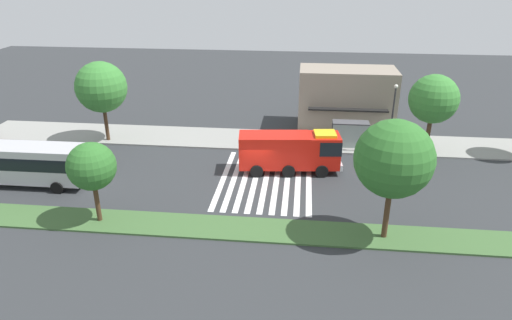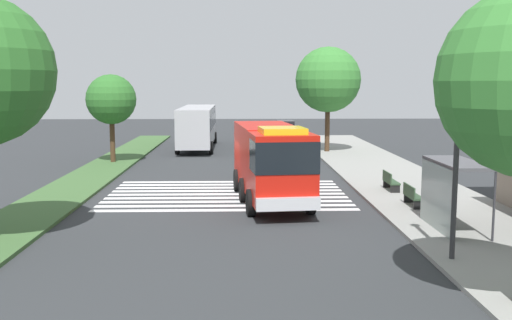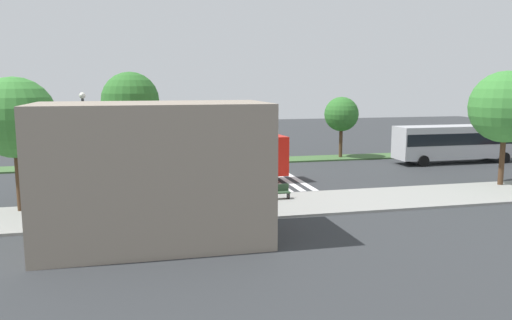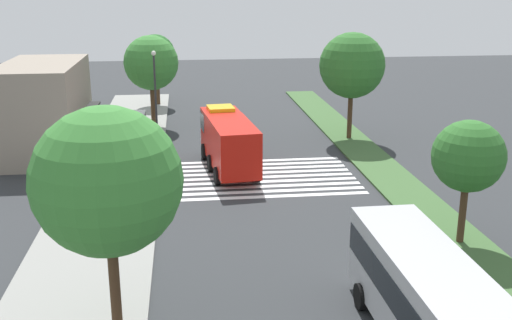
{
  "view_description": "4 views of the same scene",
  "coord_description": "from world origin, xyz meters",
  "px_view_note": "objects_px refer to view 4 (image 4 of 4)",
  "views": [
    {
      "loc": [
        3.63,
        -34.23,
        16.89
      ],
      "look_at": [
        -0.07,
        0.46,
        1.6
      ],
      "focal_mm": 31.9,
      "sensor_mm": 36.0,
      "label": 1
    },
    {
      "loc": [
        28.71,
        0.63,
        5.34
      ],
      "look_at": [
        0.87,
        1.4,
        1.69
      ],
      "focal_mm": 41.02,
      "sensor_mm": 36.0,
      "label": 2
    },
    {
      "loc": [
        9.1,
        37.72,
        7.31
      ],
      "look_at": [
        0.35,
        1.25,
        1.57
      ],
      "focal_mm": 35.7,
      "sensor_mm": 36.0,
      "label": 3
    },
    {
      "loc": [
        -35.18,
        4.79,
        11.92
      ],
      "look_at": [
        0.23,
        0.52,
        1.32
      ],
      "focal_mm": 42.61,
      "sensor_mm": 36.0,
      "label": 4
    }
  ],
  "objects_px": {
    "fire_truck": "(228,139)",
    "sidewalk_tree_far_west": "(107,182)",
    "sidewalk_tree_west": "(151,63)",
    "bench_west_of_shelter": "(133,174)",
    "street_lamp": "(155,87)",
    "bus_stop_shelter": "(140,124)",
    "bench_near_shelter": "(138,157)",
    "median_tree_far_west": "(468,157)",
    "transit_bus": "(443,316)",
    "sidewalk_tree_center": "(156,54)",
    "median_tree_west": "(352,66)"
  },
  "relations": [
    {
      "from": "fire_truck",
      "to": "sidewalk_tree_far_west",
      "type": "relative_size",
      "value": 1.13
    },
    {
      "from": "sidewalk_tree_west",
      "to": "bench_west_of_shelter",
      "type": "bearing_deg",
      "value": 177.57
    },
    {
      "from": "street_lamp",
      "to": "bus_stop_shelter",
      "type": "bearing_deg",
      "value": 163.45
    },
    {
      "from": "fire_truck",
      "to": "bus_stop_shelter",
      "type": "relative_size",
      "value": 2.57
    },
    {
      "from": "sidewalk_tree_far_west",
      "to": "bench_near_shelter",
      "type": "bearing_deg",
      "value": 1.77
    },
    {
      "from": "fire_truck",
      "to": "median_tree_far_west",
      "type": "xyz_separation_m",
      "value": [
        -13.23,
        -9.9,
        2.29
      ]
    },
    {
      "from": "bus_stop_shelter",
      "to": "bench_west_of_shelter",
      "type": "height_order",
      "value": "bus_stop_shelter"
    },
    {
      "from": "bench_near_shelter",
      "to": "median_tree_far_west",
      "type": "bearing_deg",
      "value": -132.72
    },
    {
      "from": "transit_bus",
      "to": "bus_stop_shelter",
      "type": "relative_size",
      "value": 3.39
    },
    {
      "from": "street_lamp",
      "to": "sidewalk_tree_far_west",
      "type": "distance_m",
      "value": 27.99
    },
    {
      "from": "sidewalk_tree_far_west",
      "to": "sidewalk_tree_center",
      "type": "xyz_separation_m",
      "value": [
        40.71,
        0.0,
        -0.61
      ]
    },
    {
      "from": "transit_bus",
      "to": "sidewalk_tree_far_west",
      "type": "height_order",
      "value": "sidewalk_tree_far_west"
    },
    {
      "from": "sidewalk_tree_center",
      "to": "median_tree_west",
      "type": "relative_size",
      "value": 0.84
    },
    {
      "from": "transit_bus",
      "to": "median_tree_far_west",
      "type": "xyz_separation_m",
      "value": [
        9.26,
        -5.0,
        2.24
      ]
    },
    {
      "from": "transit_bus",
      "to": "bench_west_of_shelter",
      "type": "height_order",
      "value": "transit_bus"
    },
    {
      "from": "sidewalk_tree_far_west",
      "to": "transit_bus",
      "type": "bearing_deg",
      "value": -109.01
    },
    {
      "from": "sidewalk_tree_west",
      "to": "sidewalk_tree_center",
      "type": "relative_size",
      "value": 1.1
    },
    {
      "from": "bench_west_of_shelter",
      "to": "median_tree_west",
      "type": "relative_size",
      "value": 0.2
    },
    {
      "from": "transit_bus",
      "to": "street_lamp",
      "type": "relative_size",
      "value": 1.79
    },
    {
      "from": "bus_stop_shelter",
      "to": "bench_near_shelter",
      "type": "bearing_deg",
      "value": -179.62
    },
    {
      "from": "median_tree_west",
      "to": "sidewalk_tree_west",
      "type": "bearing_deg",
      "value": 68.09
    },
    {
      "from": "bench_west_of_shelter",
      "to": "street_lamp",
      "type": "bearing_deg",
      "value": -5.22
    },
    {
      "from": "fire_truck",
      "to": "bench_west_of_shelter",
      "type": "xyz_separation_m",
      "value": [
        -2.32,
        5.96,
        -1.4
      ]
    },
    {
      "from": "transit_bus",
      "to": "sidewalk_tree_center",
      "type": "height_order",
      "value": "sidewalk_tree_center"
    },
    {
      "from": "fire_truck",
      "to": "bus_stop_shelter",
      "type": "distance_m",
      "value": 8.07
    },
    {
      "from": "bench_near_shelter",
      "to": "median_tree_far_west",
      "type": "relative_size",
      "value": 0.28
    },
    {
      "from": "fire_truck",
      "to": "median_tree_west",
      "type": "height_order",
      "value": "median_tree_west"
    },
    {
      "from": "fire_truck",
      "to": "bench_west_of_shelter",
      "type": "height_order",
      "value": "fire_truck"
    },
    {
      "from": "bench_near_shelter",
      "to": "sidewalk_tree_far_west",
      "type": "xyz_separation_m",
      "value": [
        -20.38,
        -0.63,
        5.02
      ]
    },
    {
      "from": "bus_stop_shelter",
      "to": "street_lamp",
      "type": "xyz_separation_m",
      "value": [
        3.56,
        -1.06,
        2.12
      ]
    },
    {
      "from": "sidewalk_tree_center",
      "to": "bench_near_shelter",
      "type": "bearing_deg",
      "value": 178.22
    },
    {
      "from": "bench_west_of_shelter",
      "to": "sidewalk_tree_west",
      "type": "xyz_separation_m",
      "value": [
        14.85,
        -0.63,
        4.78
      ]
    },
    {
      "from": "bench_west_of_shelter",
      "to": "median_tree_west",
      "type": "bearing_deg",
      "value": -61.18
    },
    {
      "from": "transit_bus",
      "to": "sidewalk_tree_far_west",
      "type": "xyz_separation_m",
      "value": [
        3.52,
        10.23,
        3.58
      ]
    },
    {
      "from": "bus_stop_shelter",
      "to": "median_tree_far_west",
      "type": "bearing_deg",
      "value": -139.57
    },
    {
      "from": "median_tree_far_west",
      "to": "median_tree_west",
      "type": "bearing_deg",
      "value": 0.0
    },
    {
      "from": "transit_bus",
      "to": "bench_west_of_shelter",
      "type": "bearing_deg",
      "value": -152.03
    },
    {
      "from": "fire_truck",
      "to": "sidewalk_tree_west",
      "type": "xyz_separation_m",
      "value": [
        12.53,
        5.32,
        3.39
      ]
    },
    {
      "from": "bench_near_shelter",
      "to": "sidewalk_tree_center",
      "type": "bearing_deg",
      "value": -1.78
    },
    {
      "from": "sidewalk_tree_far_west",
      "to": "sidewalk_tree_west",
      "type": "distance_m",
      "value": 31.5
    },
    {
      "from": "sidewalk_tree_west",
      "to": "median_tree_west",
      "type": "bearing_deg",
      "value": -111.91
    },
    {
      "from": "bus_stop_shelter",
      "to": "bench_near_shelter",
      "type": "distance_m",
      "value": 4.2
    },
    {
      "from": "sidewalk_tree_west",
      "to": "bus_stop_shelter",
      "type": "bearing_deg",
      "value": 174.72
    },
    {
      "from": "bench_west_of_shelter",
      "to": "sidewalk_tree_west",
      "type": "distance_m",
      "value": 15.61
    },
    {
      "from": "sidewalk_tree_center",
      "to": "fire_truck",
      "type": "bearing_deg",
      "value": -166.25
    },
    {
      "from": "sidewalk_tree_west",
      "to": "fire_truck",
      "type": "bearing_deg",
      "value": -156.98
    },
    {
      "from": "street_lamp",
      "to": "median_tree_west",
      "type": "relative_size",
      "value": 0.82
    },
    {
      "from": "transit_bus",
      "to": "street_lamp",
      "type": "xyz_separation_m",
      "value": [
        31.46,
        9.83,
        1.98
      ]
    },
    {
      "from": "transit_bus",
      "to": "sidewalk_tree_west",
      "type": "distance_m",
      "value": 36.63
    },
    {
      "from": "bench_west_of_shelter",
      "to": "sidewalk_tree_center",
      "type": "height_order",
      "value": "sidewalk_tree_center"
    }
  ]
}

